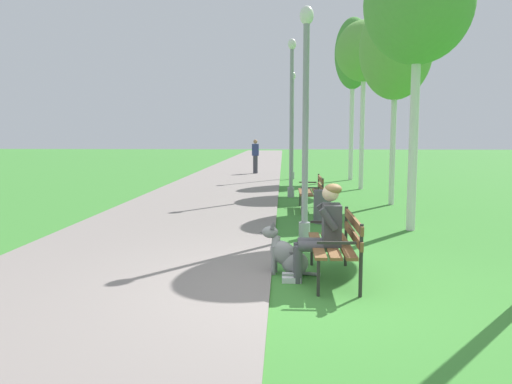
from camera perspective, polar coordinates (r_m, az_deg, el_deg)
name	(u,v)px	position (r m, az deg, el deg)	size (l,w,h in m)	color
ground_plane	(295,292)	(6.05, 4.48, -11.30)	(120.00, 120.00, 0.00)	#3D8433
paved_path	(246,166)	(29.90, -1.10, 3.00)	(4.12, 60.00, 0.04)	gray
park_bench_near	(338,240)	(6.49, 9.40, -5.47)	(0.55, 1.50, 0.85)	brown
park_bench_mid	(313,190)	(12.39, 6.54, 0.27)	(0.55, 1.50, 0.85)	brown
person_seated_on_near_bench	(323,228)	(6.36, 7.64, -4.15)	(0.74, 0.49, 1.25)	#4C4C51
dog_grey	(287,255)	(6.71, 3.59, -7.21)	(0.83, 0.35, 0.71)	gray
lamp_post_near	(306,121)	(8.84, 5.68, 8.06)	(0.24, 0.24, 4.04)	gray
lamp_post_mid	(291,117)	(14.89, 4.07, 8.59)	(0.24, 0.24, 4.64)	gray
lamp_post_far	(292,124)	(21.10, 4.18, 7.72)	(0.24, 0.24, 4.45)	gray
birch_tree_second	(418,5)	(10.38, 18.05, 19.66)	(2.02, 2.00, 5.41)	silver
birch_tree_third	(396,50)	(13.92, 15.68, 15.38)	(1.87, 2.00, 5.37)	silver
birch_tree_fourth	(364,52)	(17.73, 12.23, 15.36)	(1.88, 2.00, 5.66)	silver
birch_tree_fifth	(353,55)	(21.31, 11.02, 15.11)	(1.48, 1.52, 6.58)	silver
litter_bin	(322,207)	(10.63, 7.55, -1.66)	(0.36, 0.36, 0.70)	#515156
pedestrian_distant	(255,156)	(23.78, -0.07, 4.08)	(0.32, 0.22, 1.65)	#383842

